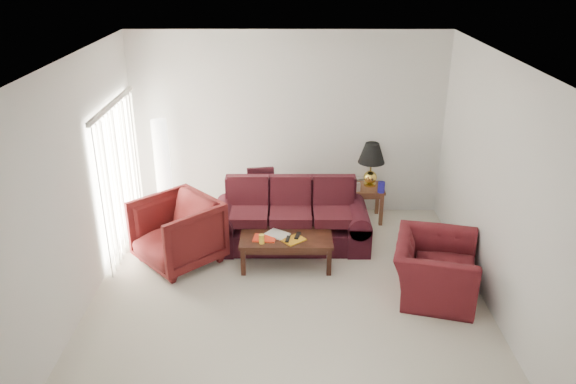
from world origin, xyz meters
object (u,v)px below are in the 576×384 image
at_px(end_table, 366,203).
at_px(armchair_left, 177,232).
at_px(coffee_table, 286,251).
at_px(sofa, 291,216).
at_px(armchair_right, 435,269).
at_px(floor_lamp, 163,171).

bearing_deg(end_table, armchair_left, -153.82).
xyz_separation_m(end_table, coffee_table, (-1.30, -1.47, -0.07)).
bearing_deg(end_table, sofa, -145.31).
height_order(armchair_left, coffee_table, armchair_left).
distance_m(end_table, armchair_left, 3.15).
bearing_deg(armchair_left, sofa, 64.93).
xyz_separation_m(armchair_right, coffee_table, (-1.90, 0.72, -0.15)).
bearing_deg(coffee_table, armchair_right, -11.29).
height_order(sofa, end_table, sofa).
distance_m(armchair_left, coffee_table, 1.55).
height_order(end_table, armchair_left, armchair_left).
height_order(floor_lamp, coffee_table, floor_lamp).
bearing_deg(sofa, armchair_left, -167.40).
bearing_deg(end_table, coffee_table, -131.58).
xyz_separation_m(armchair_left, armchair_right, (3.42, -0.80, -0.10)).
height_order(sofa, armchair_left, armchair_left).
relative_size(floor_lamp, armchair_left, 1.65).
relative_size(end_table, coffee_table, 0.45).
bearing_deg(end_table, armchair_right, -74.72).
bearing_deg(sofa, floor_lamp, 152.28).
bearing_deg(sofa, coffee_table, -101.84).
bearing_deg(end_table, floor_lamp, -179.21).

